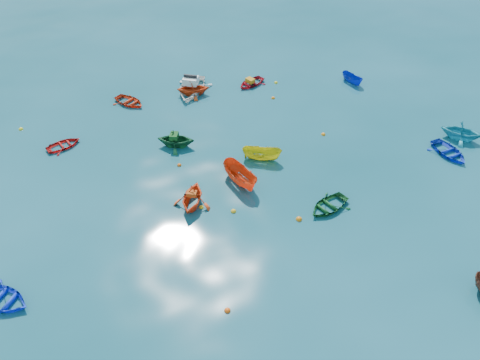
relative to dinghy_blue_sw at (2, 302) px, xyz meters
name	(u,v)px	position (x,y,z in m)	size (l,w,h in m)	color
ground	(276,235)	(15.00, -1.85, 0.00)	(160.00, 160.00, 0.00)	#0A414A
dinghy_blue_sw	(2,302)	(0.00, 0.00, 0.00)	(2.31, 3.22, 0.67)	#102ED4
dinghy_blue_se	(448,154)	(29.96, -0.16, 0.00)	(2.16, 3.02, 0.63)	#0F31BE
dinghy_orange_w	(193,205)	(11.47, 2.67, 0.00)	(2.44, 2.84, 1.49)	#EF4316
sampan_yellow_mid	(262,159)	(17.55, 4.98, 0.00)	(1.05, 2.80, 1.08)	gold
dinghy_green_e	(328,208)	(19.06, -1.21, 0.00)	(2.07, 2.89, 0.60)	#124E21
dinghy_cyan_se	(459,139)	(32.11, 0.95, 0.00)	(2.52, 2.92, 1.54)	teal
dinghy_red_nw	(64,147)	(5.11, 12.43, 0.00)	(1.77, 2.47, 0.51)	red
sampan_orange_n	(240,183)	(15.11, 3.31, 0.00)	(1.27, 3.38, 1.31)	#F04516
dinghy_green_n	(176,146)	(12.59, 9.03, 0.00)	(2.32, 2.69, 1.42)	#12502A
dinghy_red_ne	(251,85)	(21.54, 14.90, 0.00)	(1.93, 2.69, 0.56)	#A80E1A
sampan_blue_far	(352,82)	(29.83, 11.47, 0.00)	(0.87, 2.31, 0.89)	#0E29B6
dinghy_red_far	(130,104)	(11.02, 16.30, 0.00)	(2.02, 2.82, 0.58)	red
dinghy_orange_far	(194,94)	(16.36, 15.45, 0.00)	(2.32, 2.69, 1.42)	#EA4416
motorboat_white	(192,92)	(16.37, 15.97, 0.00)	(3.10, 4.33, 1.50)	silver
tarp_orange_a	(192,194)	(11.50, 2.71, 0.89)	(0.58, 0.44, 0.28)	#C34914
tarp_green_b	(174,136)	(12.50, 9.08, 0.89)	(0.75, 0.57, 0.36)	#124B19
tarp_orange_b	(250,80)	(21.45, 14.87, 0.45)	(0.72, 0.55, 0.35)	orange
buoy_or_a	(227,311)	(10.31, -5.39, 0.00)	(0.33, 0.33, 0.33)	#F4510D
buoy_ye_a	(233,212)	(13.55, 1.00, 0.00)	(0.34, 0.34, 0.34)	gold
buoy_or_b	(299,220)	(16.89, -1.32, 0.00)	(0.39, 0.39, 0.39)	orange
buoy_or_c	(179,165)	(12.02, 6.78, 0.00)	(0.30, 0.30, 0.30)	#D14F0B
buoy_ye_c	(201,208)	(11.87, 2.18, 0.00)	(0.30, 0.30, 0.30)	yellow
buoy_or_d	(323,135)	(23.15, 5.69, 0.00)	(0.33, 0.33, 0.33)	orange
buoy_ye_d	(21,129)	(2.46, 16.12, 0.00)	(0.33, 0.33, 0.33)	yellow
buoy_or_e	(273,98)	(22.22, 12.01, 0.00)	(0.32, 0.32, 0.32)	orange
buoy_ye_e	(276,83)	(23.69, 14.22, 0.00)	(0.32, 0.32, 0.32)	yellow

